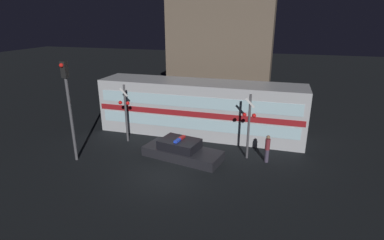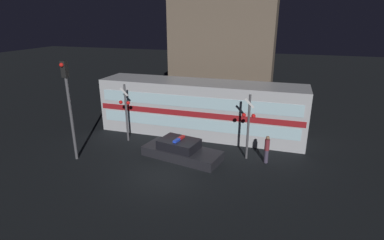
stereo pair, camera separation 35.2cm
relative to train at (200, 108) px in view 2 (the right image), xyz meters
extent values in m
plane|color=black|center=(-0.17, -6.26, -1.91)|extent=(120.00, 120.00, 0.00)
cube|color=#B7BABF|center=(0.00, 0.01, 0.00)|extent=(14.36, 2.89, 3.81)
cube|color=maroon|center=(0.00, -1.45, 0.00)|extent=(14.07, 0.03, 0.38)
cube|color=silver|center=(0.00, -1.45, -0.69)|extent=(13.64, 0.02, 0.76)
cube|color=silver|center=(0.00, -1.45, 0.84)|extent=(13.64, 0.02, 0.76)
cube|color=black|center=(0.04, -4.17, -1.62)|extent=(5.01, 2.71, 0.57)
cube|color=black|center=(-0.14, -4.13, -1.06)|extent=(2.55, 2.01, 0.55)
cube|color=blue|center=(-0.20, -4.40, -0.72)|extent=(0.30, 0.57, 0.12)
cube|color=red|center=(-0.09, -3.86, -0.72)|extent=(0.30, 0.57, 0.12)
cylinder|color=#3F384C|center=(4.92, -3.32, -1.51)|extent=(0.24, 0.24, 0.79)
cylinder|color=maroon|center=(4.92, -3.32, -0.78)|extent=(0.28, 0.28, 0.66)
sphere|color=#8C664C|center=(4.92, -3.32, -0.34)|extent=(0.21, 0.21, 0.21)
cylinder|color=#4C4C51|center=(3.77, -3.11, 0.06)|extent=(0.14, 0.14, 3.94)
sphere|color=red|center=(3.49, -3.25, 0.85)|extent=(0.25, 0.25, 0.25)
sphere|color=red|center=(4.04, -3.25, 0.85)|extent=(0.25, 0.25, 0.25)
cube|color=white|center=(3.77, -3.20, 1.56)|extent=(0.58, 0.03, 0.58)
cylinder|color=#4C4C51|center=(-4.36, -2.76, 0.05)|extent=(0.14, 0.14, 3.92)
sphere|color=red|center=(-4.64, -2.90, 0.84)|extent=(0.25, 0.25, 0.25)
sphere|color=red|center=(-4.09, -2.90, 0.84)|extent=(0.25, 0.25, 0.25)
cube|color=white|center=(-4.36, -2.85, 1.54)|extent=(0.58, 0.03, 0.58)
cylinder|color=#4C4C51|center=(-5.93, -6.19, 0.56)|extent=(0.17, 0.17, 4.93)
cube|color=black|center=(-5.93, -6.19, 3.47)|extent=(0.30, 0.30, 0.90)
sphere|color=red|center=(-5.93, -6.39, 3.72)|extent=(0.23, 0.23, 0.23)
cube|color=brown|center=(0.00, 7.13, 2.87)|extent=(8.89, 4.22, 9.55)
camera|label=1|loc=(5.19, -19.70, 6.14)|focal=28.00mm
camera|label=2|loc=(5.53, -19.60, 6.14)|focal=28.00mm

